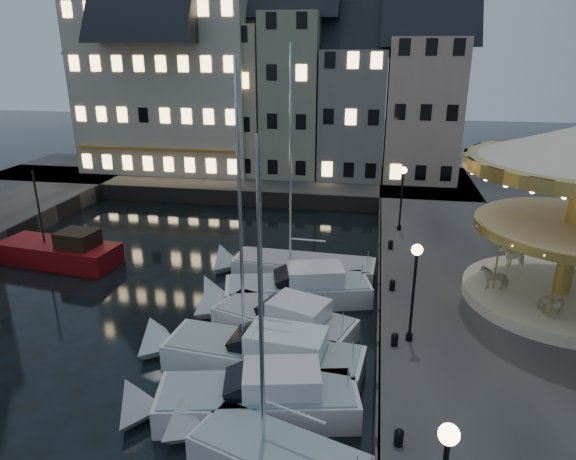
% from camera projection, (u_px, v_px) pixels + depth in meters
% --- Properties ---
extents(ground, '(160.00, 160.00, 0.00)m').
position_uv_depth(ground, '(232.00, 364.00, 21.48)').
color(ground, black).
rests_on(ground, ground).
extents(quay_east, '(16.00, 56.00, 1.30)m').
position_uv_depth(quay_east, '(548.00, 309.00, 24.58)').
color(quay_east, '#474442').
rests_on(quay_east, ground).
extents(quay_north, '(44.00, 12.00, 1.30)m').
position_uv_depth(quay_north, '(230.00, 180.00, 48.52)').
color(quay_north, '#474442').
rests_on(quay_north, ground).
extents(quaywall_e, '(0.15, 44.00, 1.30)m').
position_uv_depth(quaywall_e, '(379.00, 296.00, 25.86)').
color(quaywall_e, '#47423A').
rests_on(quaywall_e, ground).
extents(quaywall_n, '(48.00, 0.15, 1.30)m').
position_uv_depth(quaywall_n, '(234.00, 198.00, 42.63)').
color(quaywall_n, '#47423A').
rests_on(quaywall_n, ground).
extents(streetlamp_b, '(0.44, 0.44, 4.17)m').
position_uv_depth(streetlamp_b, '(414.00, 279.00, 19.90)').
color(streetlamp_b, black).
rests_on(streetlamp_b, quay_east).
extents(streetlamp_c, '(0.44, 0.44, 4.17)m').
position_uv_depth(streetlamp_c, '(402.00, 189.00, 32.42)').
color(streetlamp_c, black).
rests_on(streetlamp_c, quay_east).
extents(bollard_a, '(0.30, 0.30, 0.57)m').
position_uv_depth(bollard_a, '(399.00, 436.00, 15.24)').
color(bollard_a, black).
rests_on(bollard_a, quay_east).
extents(bollard_b, '(0.30, 0.30, 0.57)m').
position_uv_depth(bollard_b, '(395.00, 339.00, 20.34)').
color(bollard_b, black).
rests_on(bollard_b, quay_east).
extents(bollard_c, '(0.30, 0.30, 0.57)m').
position_uv_depth(bollard_c, '(392.00, 284.00, 24.98)').
color(bollard_c, black).
rests_on(bollard_c, quay_east).
extents(bollard_d, '(0.30, 0.30, 0.57)m').
position_uv_depth(bollard_d, '(391.00, 244.00, 30.08)').
color(bollard_d, black).
rests_on(bollard_d, quay_east).
extents(townhouse_na, '(5.50, 8.00, 12.80)m').
position_uv_depth(townhouse_na, '(119.00, 98.00, 49.82)').
color(townhouse_na, gray).
rests_on(townhouse_na, quay_north).
extents(townhouse_nb, '(6.16, 8.00, 13.80)m').
position_uv_depth(townhouse_nb, '(172.00, 94.00, 48.78)').
color(townhouse_nb, slate).
rests_on(townhouse_nb, quay_north).
extents(townhouse_nc, '(6.82, 8.00, 14.80)m').
position_uv_depth(townhouse_nc, '(233.00, 89.00, 47.63)').
color(townhouse_nc, tan).
rests_on(townhouse_nc, quay_north).
extents(townhouse_nd, '(5.50, 8.00, 15.80)m').
position_uv_depth(townhouse_nd, '(294.00, 85.00, 46.54)').
color(townhouse_nd, gray).
rests_on(townhouse_nd, quay_north).
extents(townhouse_ne, '(6.16, 8.00, 12.80)m').
position_uv_depth(townhouse_ne, '(354.00, 103.00, 46.17)').
color(townhouse_ne, slate).
rests_on(townhouse_ne, quay_north).
extents(townhouse_nf, '(6.82, 8.00, 13.80)m').
position_uv_depth(townhouse_nf, '(423.00, 98.00, 45.03)').
color(townhouse_nf, tan).
rests_on(townhouse_nf, quay_north).
extents(hotel_corner, '(17.60, 9.00, 16.80)m').
position_uv_depth(hotel_corner, '(171.00, 78.00, 48.26)').
color(hotel_corner, beige).
rests_on(hotel_corner, quay_north).
extents(motorboat_a, '(6.61, 4.01, 10.99)m').
position_uv_depth(motorboat_a, '(263.00, 455.00, 15.96)').
color(motorboat_a, silver).
rests_on(motorboat_a, ground).
extents(motorboat_b, '(8.24, 3.85, 2.15)m').
position_uv_depth(motorboat_b, '(246.00, 400.00, 18.27)').
color(motorboat_b, silver).
rests_on(motorboat_b, ground).
extents(motorboat_c, '(9.21, 3.28, 12.19)m').
position_uv_depth(motorboat_c, '(254.00, 354.00, 20.96)').
color(motorboat_c, silver).
rests_on(motorboat_c, ground).
extents(motorboat_d, '(7.50, 4.71, 2.15)m').
position_uv_depth(motorboat_d, '(276.00, 321.00, 23.59)').
color(motorboat_d, silver).
rests_on(motorboat_d, ground).
extents(motorboat_e, '(8.51, 4.41, 2.15)m').
position_uv_depth(motorboat_e, '(290.00, 291.00, 26.49)').
color(motorboat_e, silver).
rests_on(motorboat_e, ground).
extents(motorboat_f, '(9.09, 2.77, 12.06)m').
position_uv_depth(motorboat_f, '(294.00, 268.00, 29.50)').
color(motorboat_f, silver).
rests_on(motorboat_f, ground).
extents(red_fishing_boat, '(7.66, 3.49, 5.92)m').
position_uv_depth(red_fishing_boat, '(62.00, 253.00, 31.19)').
color(red_fishing_boat, maroon).
rests_on(red_fishing_boat, ground).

